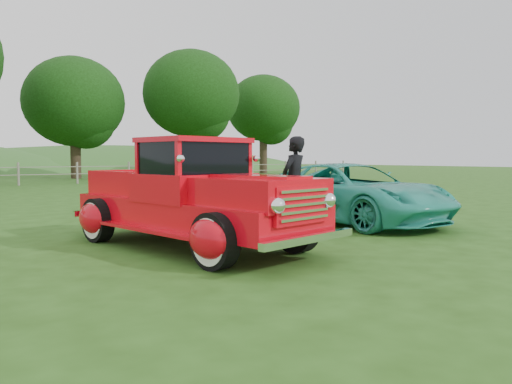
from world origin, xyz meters
TOP-DOWN VIEW (x-y plane):
  - ground at (0.00, 0.00)m, footprint 140.00×140.00m
  - fence_line at (0.00, 22.00)m, footprint 48.00×0.12m
  - tree_near_east at (5.00, 29.00)m, footprint 6.80×6.80m
  - tree_mid_east at (13.00, 27.00)m, footprint 7.20×7.20m
  - tree_far_east at (22.00, 30.00)m, footprint 6.60×6.60m
  - red_pickup at (-1.40, 0.94)m, footprint 2.80×5.20m
  - teal_sedan at (2.97, 1.56)m, footprint 2.25×4.83m
  - man at (1.48, 1.78)m, footprint 0.81×0.66m

SIDE VIEW (x-z plane):
  - ground at x=0.00m, z-range 0.00..0.00m
  - fence_line at x=0.00m, z-range 0.00..1.20m
  - teal_sedan at x=2.97m, z-range 0.00..1.34m
  - red_pickup at x=-1.40m, z-range -0.09..1.69m
  - man at x=1.48m, z-range 0.00..1.91m
  - tree_near_east at x=5.00m, z-range 1.08..9.41m
  - tree_far_east at x=22.00m, z-range 1.43..10.29m
  - tree_mid_east at x=13.00m, z-range 1.45..10.89m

